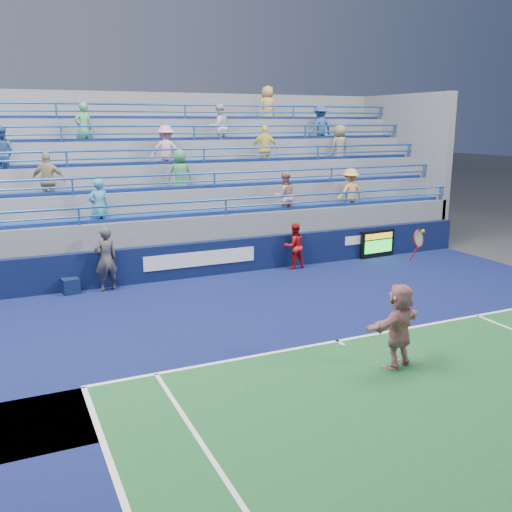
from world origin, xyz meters
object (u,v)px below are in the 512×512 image
line_judge (106,259)px  ball_girl (294,246)px  judge_chair (70,285)px  tennis_player (399,326)px  serve_speed_board (377,244)px

line_judge → ball_girl: (6.10, 0.05, -0.17)m
judge_chair → tennis_player: tennis_player is taller
judge_chair → ball_girl: 7.12m
judge_chair → tennis_player: bearing=-56.0°
serve_speed_board → ball_girl: size_ratio=0.94×
judge_chair → ball_girl: bearing=-0.8°
ball_girl → judge_chair: bearing=-1.4°
serve_speed_board → ball_girl: bearing=-177.0°
line_judge → ball_girl: size_ratio=1.23×
tennis_player → judge_chair: bearing=124.0°
serve_speed_board → line_judge: bearing=-178.6°
judge_chair → ball_girl: (7.10, -0.10, 0.50)m
tennis_player → ball_girl: tennis_player is taller
serve_speed_board → judge_chair: serve_speed_board is taller
serve_speed_board → ball_girl: ball_girl is taller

